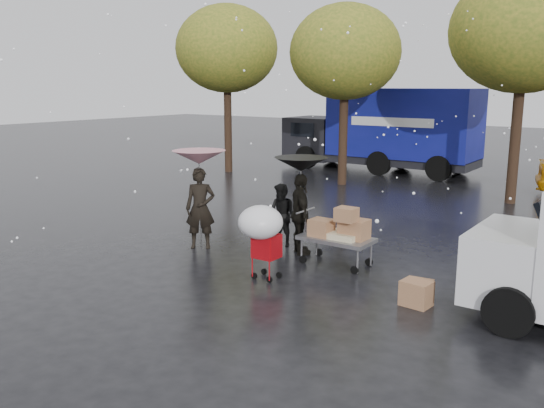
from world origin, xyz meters
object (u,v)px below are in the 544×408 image
Objects in this scene: person_black at (300,214)px; blue_truck at (385,130)px; person_pink at (200,208)px; vendor_cart at (340,231)px; shopping_cart at (262,226)px.

person_black is 0.21× the size of blue_truck.
person_black is (2.10, 0.91, -0.03)m from person_pink.
blue_truck is (-4.86, 12.66, 1.03)m from vendor_cart.
vendor_cart is 13.60m from blue_truck.
person_black reaches higher than shopping_cart.
shopping_cart is 0.18× the size of blue_truck.
person_pink reaches higher than person_black.
shopping_cart is at bearing -113.39° from vendor_cart.
shopping_cart is (2.48, -1.02, 0.15)m from person_pink.
person_pink is at bearing 157.57° from shopping_cart.
blue_truck reaches higher than person_pink.
blue_truck is at bearing 62.10° from person_pink.
person_pink is at bearing -168.24° from vendor_cart.
shopping_cart is (0.38, -1.93, 0.18)m from person_black.
person_black is at bearing 101.06° from shopping_cart.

